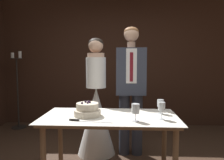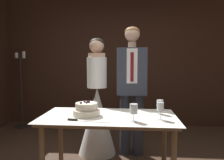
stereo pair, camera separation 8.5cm
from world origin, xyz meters
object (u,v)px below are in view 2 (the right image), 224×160
Objects in this scene: cake_knife at (81,120)px; groom at (132,84)px; wine_glass_near at (160,107)px; wine_glass_middle at (134,110)px; cake_table at (109,124)px; wine_glass_far at (160,104)px; candle_stand at (22,93)px; tiered_cake at (86,110)px; bride at (97,112)px.

cake_knife is 0.24× the size of groom.
wine_glass_middle is (-0.27, -0.08, -0.01)m from wine_glass_near.
wine_glass_far is (0.56, 0.13, 0.20)m from cake_table.
groom is 1.18× the size of candle_stand.
tiered_cake is 0.23m from cake_knife.
wine_glass_near is at bearing -71.68° from groom.
bride is at bearing -33.21° from candle_stand.
candle_stand reaches higher than wine_glass_middle.
wine_glass_near is 1.10× the size of wine_glass_far.
wine_glass_middle is 0.95m from groom.
bride is (-0.81, 0.62, -0.25)m from wine_glass_far.
groom is (0.49, -0.00, 0.40)m from bride.
groom reaches higher than cake_table.
cake_knife is at bearing -51.01° from candle_stand.
tiered_cake is 0.18× the size of bride.
tiered_cake is 0.82m from wine_glass_far.
cake_table is 8.23× the size of wine_glass_near.
tiered_cake is at bearing -123.06° from groom.
groom reaches higher than bride.
cake_knife is (-0.26, -0.23, 0.09)m from cake_table.
groom is at bearing 108.32° from wine_glass_near.
bride reaches higher than cake_knife.
cake_knife is at bearing -156.37° from wine_glass_far.
cake_table is 0.95× the size of candle_stand.
wine_glass_far is (0.30, 0.32, -0.01)m from wine_glass_middle.
groom is (0.49, 0.76, 0.20)m from tiered_cake.
tiered_cake reaches higher than cake_knife.
tiered_cake is at bearing -89.89° from bride.
groom is (-0.28, 0.86, 0.14)m from wine_glass_near.
cake_table is at bearing -43.66° from candle_stand.
cake_knife is 0.99m from bride.
cake_knife is 2.52× the size of wine_glass_middle.
wine_glass_near is (0.79, 0.12, 0.12)m from cake_knife.
groom reaches higher than cake_knife.
wine_glass_near is at bearing -38.47° from candle_stand.
cake_knife is at bearing -138.66° from cake_table.
cake_knife is at bearing -117.43° from groom.
wine_glass_middle is at bearing -42.84° from candle_stand.
cake_knife is at bearing -175.81° from wine_glass_middle.
wine_glass_near is (0.78, -0.10, 0.07)m from tiered_cake.
candle_stand reaches higher than cake_table.
wine_glass_middle is 0.44m from wine_glass_far.
candle_stand reaches higher than wine_glass_near.
cake_table is 0.86m from groom.
groom is (-0.31, 0.62, 0.15)m from wine_glass_far.
wine_glass_near is at bearing -96.55° from wine_glass_far.
bride is at bearing 108.26° from cake_table.
wine_glass_far is 0.71m from groom.
wine_glass_far is at bearing 9.73° from tiered_cake.
tiered_cake is at bearing -177.98° from cake_table.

